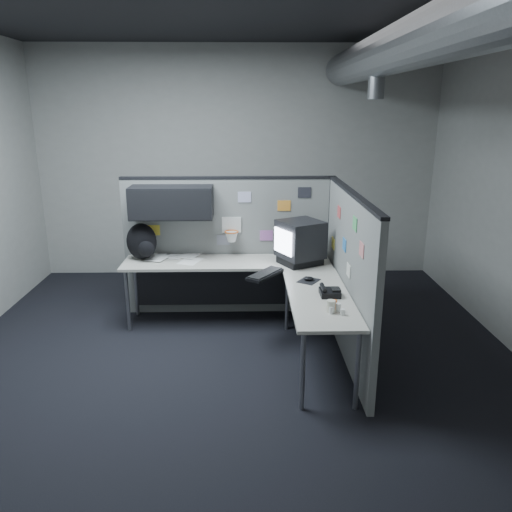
{
  "coord_description": "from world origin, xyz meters",
  "views": [
    {
      "loc": [
        0.11,
        -4.33,
        2.38
      ],
      "look_at": [
        0.21,
        0.35,
        0.98
      ],
      "focal_mm": 35.0,
      "sensor_mm": 36.0,
      "label": 1
    }
  ],
  "objects_px": {
    "monitor": "(300,242)",
    "phone": "(329,292)",
    "backpack": "(142,242)",
    "keyboard": "(265,274)",
    "desk": "(249,279)"
  },
  "relations": [
    {
      "from": "monitor",
      "to": "backpack",
      "type": "distance_m",
      "value": 1.76
    },
    {
      "from": "keyboard",
      "to": "phone",
      "type": "height_order",
      "value": "phone"
    },
    {
      "from": "monitor",
      "to": "phone",
      "type": "xyz_separation_m",
      "value": [
        0.17,
        -0.97,
        -0.21
      ]
    },
    {
      "from": "desk",
      "to": "phone",
      "type": "relative_size",
      "value": 11.71
    },
    {
      "from": "monitor",
      "to": "phone",
      "type": "height_order",
      "value": "monitor"
    },
    {
      "from": "keyboard",
      "to": "phone",
      "type": "bearing_deg",
      "value": -54.36
    },
    {
      "from": "keyboard",
      "to": "phone",
      "type": "distance_m",
      "value": 0.79
    },
    {
      "from": "backpack",
      "to": "phone",
      "type": "bearing_deg",
      "value": -42.62
    },
    {
      "from": "monitor",
      "to": "backpack",
      "type": "height_order",
      "value": "monitor"
    },
    {
      "from": "desk",
      "to": "phone",
      "type": "xyz_separation_m",
      "value": [
        0.72,
        -0.8,
        0.15
      ]
    },
    {
      "from": "monitor",
      "to": "keyboard",
      "type": "bearing_deg",
      "value": -117.18
    },
    {
      "from": "phone",
      "to": "backpack",
      "type": "relative_size",
      "value": 0.48
    },
    {
      "from": "phone",
      "to": "backpack",
      "type": "bearing_deg",
      "value": 158.17
    },
    {
      "from": "monitor",
      "to": "desk",
      "type": "bearing_deg",
      "value": -146.15
    },
    {
      "from": "monitor",
      "to": "phone",
      "type": "distance_m",
      "value": 1.01
    }
  ]
}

